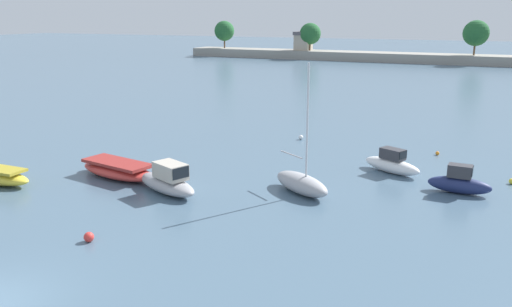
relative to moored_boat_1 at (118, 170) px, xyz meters
name	(u,v)px	position (x,y,z in m)	size (l,w,h in m)	color
moored_boat_1	(118,170)	(0.00, 0.00, 0.00)	(5.80, 2.99, 0.97)	#C63833
moored_boat_2	(168,181)	(4.22, -1.12, 0.18)	(4.80, 3.16, 1.72)	#9E9EA3
moored_boat_3	(301,183)	(10.79, 1.78, 0.09)	(4.15, 3.38, 6.97)	#9E9EA3
moored_boat_4	(392,164)	(14.54, 7.57, 0.10)	(3.94, 2.64, 1.50)	white
moored_boat_5	(459,183)	(18.52, 5.21, 0.14)	(3.30, 1.08, 1.57)	navy
mooring_buoy_1	(89,237)	(4.73, -7.87, -0.24)	(0.43, 0.43, 0.43)	red
mooring_buoy_2	(512,181)	(21.15, 8.12, -0.30)	(0.32, 0.32, 0.32)	yellow
mooring_buoy_3	(301,137)	(6.60, 13.56, -0.28)	(0.35, 0.35, 0.35)	white
mooring_buoy_4	(437,153)	(16.64, 13.05, -0.33)	(0.26, 0.26, 0.26)	orange
distant_shoreline	(431,50)	(7.81, 86.15, 2.04)	(98.82, 6.80, 8.29)	gray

